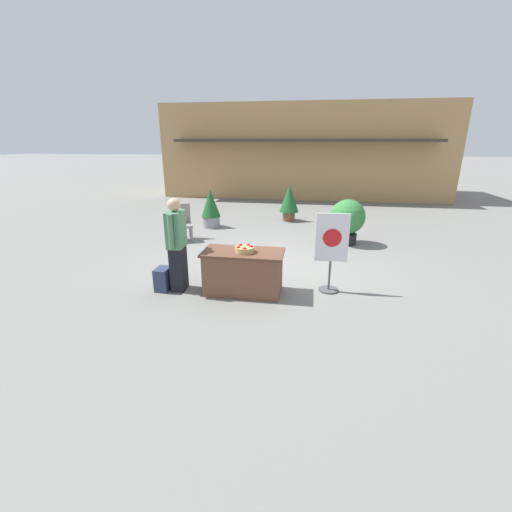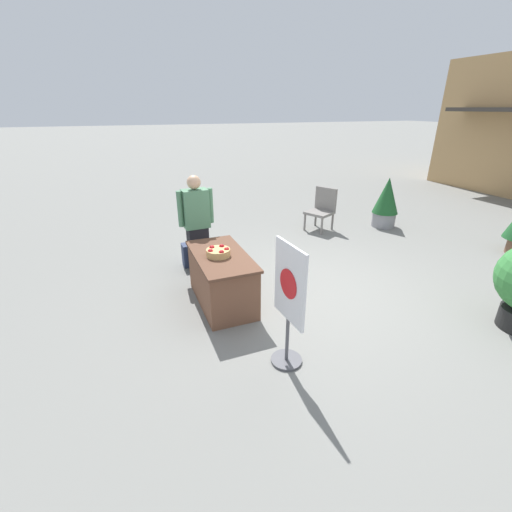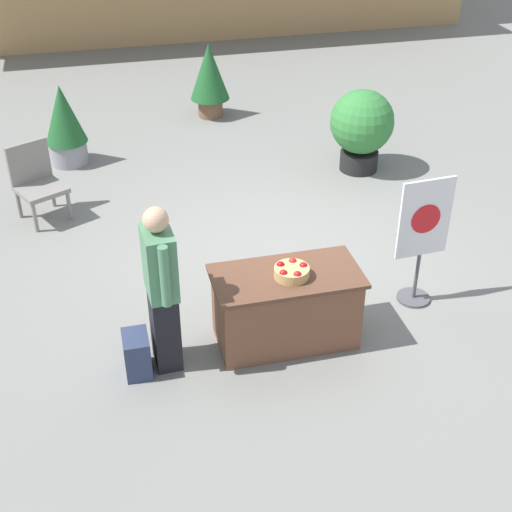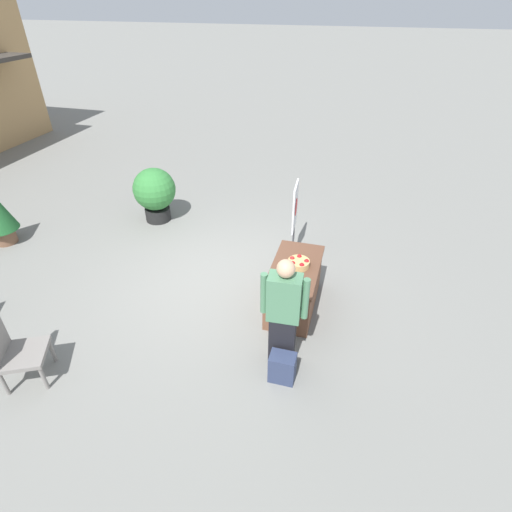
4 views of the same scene
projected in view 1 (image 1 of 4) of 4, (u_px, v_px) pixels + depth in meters
name	position (u px, v px, depth m)	size (l,w,h in m)	color
ground_plane	(268.00, 266.00, 7.59)	(120.00, 120.00, 0.00)	slate
storefront_building	(304.00, 151.00, 17.40)	(13.28, 5.62, 4.26)	tan
display_table	(243.00, 272.00, 6.16)	(1.44, 0.73, 0.78)	brown
apple_basket	(245.00, 249.00, 5.97)	(0.34, 0.34, 0.13)	tan
person_visitor	(177.00, 244.00, 6.13)	(0.28, 0.61, 1.70)	black
backpack	(163.00, 279.00, 6.32)	(0.24, 0.34, 0.42)	#2D3856
poster_board	(331.00, 250.00, 6.08)	(0.58, 0.36, 1.45)	#4C4C51
patio_chair	(181.00, 221.00, 9.46)	(0.74, 0.74, 0.98)	gray
potted_plant_near_left	(289.00, 200.00, 11.64)	(0.66, 0.66, 1.24)	brown
potted_plant_far_left	(347.00, 219.00, 9.00)	(0.91, 0.91, 1.19)	black
potted_plant_near_right	(211.00, 208.00, 10.80)	(0.60, 0.60, 1.20)	gray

